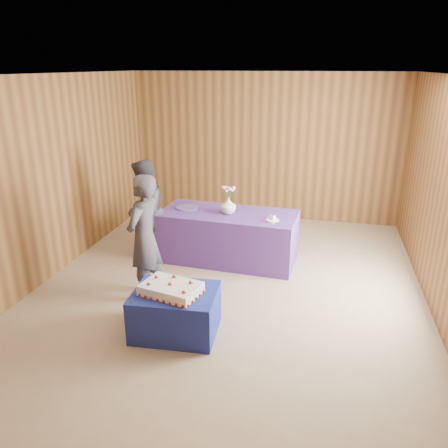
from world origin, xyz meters
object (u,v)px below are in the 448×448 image
(sheet_cake, at_px, (171,289))
(guest_left, at_px, (144,238))
(vase, at_px, (228,205))
(serving_table, at_px, (228,236))
(cake_table, at_px, (176,312))
(guest_right, at_px, (144,212))

(sheet_cake, height_order, guest_left, guest_left)
(sheet_cake, height_order, vase, vase)
(sheet_cake, bearing_deg, vase, 97.80)
(serving_table, bearing_deg, cake_table, -90.44)
(serving_table, relative_size, sheet_cake, 2.81)
(serving_table, distance_m, guest_right, 1.30)
(guest_left, relative_size, guest_right, 1.03)
(sheet_cake, bearing_deg, serving_table, 98.03)
(cake_table, xyz_separation_m, sheet_cake, (-0.03, -0.04, 0.31))
(cake_table, height_order, serving_table, serving_table)
(vase, bearing_deg, guest_left, -121.14)
(guest_right, bearing_deg, vase, 95.08)
(serving_table, xyz_separation_m, guest_right, (-1.20, -0.29, 0.40))
(guest_left, height_order, guest_right, guest_left)
(vase, xyz_separation_m, guest_right, (-1.21, -0.27, -0.10))
(cake_table, distance_m, guest_right, 2.09)
(vase, bearing_deg, serving_table, 103.86)
(vase, relative_size, guest_left, 0.15)
(serving_table, bearing_deg, guest_right, -162.72)
(cake_table, xyz_separation_m, guest_left, (-0.63, 0.71, 0.55))
(cake_table, xyz_separation_m, guest_right, (-1.06, 1.73, 0.52))
(guest_left, xyz_separation_m, guest_right, (-0.43, 1.02, -0.03))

